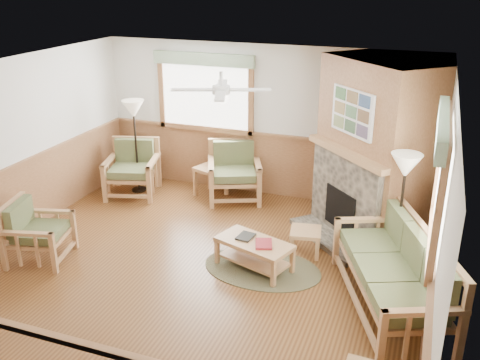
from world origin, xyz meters
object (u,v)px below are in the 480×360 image
(armchair_back_right, at_px, (234,172))
(armchair_back_left, at_px, (132,169))
(sofa, at_px, (391,271))
(end_table_chairs, at_px, (211,181))
(footstool, at_px, (305,242))
(coffee_table, at_px, (254,255))
(floor_lamp_left, at_px, (136,147))
(armchair_left, at_px, (38,231))
(floor_lamp_right, at_px, (400,216))

(armchair_back_right, bearing_deg, armchair_back_left, 170.67)
(sofa, xyz_separation_m, end_table_chairs, (-3.40, 2.47, -0.23))
(footstool, bearing_deg, coffee_table, -130.89)
(footstool, relative_size, floor_lamp_left, 0.25)
(armchair_back_left, relative_size, armchair_back_right, 0.97)
(armchair_left, distance_m, footstool, 3.79)
(end_table_chairs, bearing_deg, footstool, -35.43)
(end_table_chairs, bearing_deg, floor_lamp_left, -168.82)
(armchair_left, height_order, end_table_chairs, armchair_left)
(armchair_back_right, distance_m, coffee_table, 2.46)
(armchair_back_left, bearing_deg, floor_lamp_right, -30.08)
(sofa, distance_m, armchair_back_right, 3.84)
(sofa, height_order, armchair_back_right, armchair_back_right)
(floor_lamp_left, xyz_separation_m, floor_lamp_right, (4.75, -1.37, -0.00))
(armchair_back_left, distance_m, floor_lamp_right, 4.91)
(armchair_left, bearing_deg, footstool, -81.91)
(coffee_table, relative_size, end_table_chairs, 1.92)
(coffee_table, bearing_deg, sofa, 9.08)
(armchair_back_right, relative_size, armchair_left, 1.16)
(armchair_back_left, relative_size, footstool, 2.27)
(armchair_left, bearing_deg, floor_lamp_right, -88.79)
(armchair_back_left, relative_size, coffee_table, 0.95)
(armchair_left, distance_m, coffee_table, 3.04)
(coffee_table, distance_m, end_table_chairs, 2.68)
(armchair_back_left, distance_m, coffee_table, 3.41)
(armchair_back_right, distance_m, floor_lamp_right, 3.38)
(floor_lamp_left, bearing_deg, end_table_chairs, 11.18)
(armchair_left, xyz_separation_m, footstool, (3.49, 1.45, -0.25))
(coffee_table, xyz_separation_m, footstool, (0.56, 0.65, -0.02))
(coffee_table, distance_m, footstool, 0.86)
(coffee_table, distance_m, floor_lamp_right, 2.01)
(sofa, xyz_separation_m, footstool, (-1.26, 0.95, -0.32))
(armchair_back_left, bearing_deg, end_table_chairs, 2.53)
(armchair_back_right, height_order, floor_lamp_left, floor_lamp_left)
(armchair_back_right, xyz_separation_m, floor_lamp_right, (2.94, -1.64, 0.36))
(end_table_chairs, relative_size, floor_lamp_right, 0.31)
(armchair_back_right, bearing_deg, end_table_chairs, 156.54)
(end_table_chairs, bearing_deg, coffee_table, -54.00)
(armchair_back_left, height_order, floor_lamp_right, floor_lamp_right)
(sofa, relative_size, floor_lamp_right, 1.27)
(sofa, bearing_deg, footstool, -150.10)
(armchair_back_left, height_order, coffee_table, armchair_back_left)
(armchair_back_left, height_order, armchair_left, armchair_back_left)
(armchair_back_right, relative_size, floor_lamp_left, 0.58)
(sofa, distance_m, floor_lamp_right, 0.91)
(sofa, bearing_deg, floor_lamp_left, -138.03)
(armchair_back_right, xyz_separation_m, end_table_chairs, (-0.46, 0.00, -0.23))
(floor_lamp_left, bearing_deg, coffee_table, -33.10)
(coffee_table, relative_size, footstool, 2.40)
(armchair_back_right, xyz_separation_m, footstool, (1.68, -1.52, -0.32))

